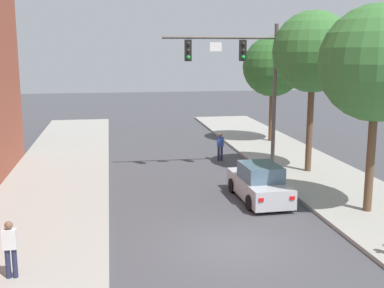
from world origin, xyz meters
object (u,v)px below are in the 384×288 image
at_px(street_tree_third, 273,67).
at_px(pedestrian_crossing_road, 220,145).
at_px(street_tree_second, 313,52).
at_px(car_lead_silver, 259,184).
at_px(traffic_signal_mast, 244,71).
at_px(street_tree_nearest, 377,64).
at_px(pedestrian_sidewalk_left_walker, 10,247).

bearing_deg(street_tree_third, pedestrian_crossing_road, -133.82).
bearing_deg(street_tree_second, street_tree_third, 84.27).
distance_m(car_lead_silver, pedestrian_crossing_road, 7.68).
bearing_deg(pedestrian_crossing_road, traffic_signal_mast, -79.19).
height_order(traffic_signal_mast, car_lead_silver, traffic_signal_mast).
distance_m(traffic_signal_mast, street_tree_second, 3.52).
bearing_deg(street_tree_nearest, pedestrian_crossing_road, 109.55).
height_order(pedestrian_crossing_road, street_tree_nearest, street_tree_nearest).
height_order(traffic_signal_mast, pedestrian_sidewalk_left_walker, traffic_signal_mast).
xyz_separation_m(traffic_signal_mast, pedestrian_sidewalk_left_walker, (-9.61, -10.97, -4.25)).
height_order(pedestrian_sidewalk_left_walker, pedestrian_crossing_road, pedestrian_sidewalk_left_walker).
relative_size(pedestrian_crossing_road, street_tree_third, 0.23).
relative_size(traffic_signal_mast, pedestrian_sidewalk_left_walker, 4.57).
bearing_deg(pedestrian_sidewalk_left_walker, traffic_signal_mast, 48.80).
xyz_separation_m(traffic_signal_mast, pedestrian_crossing_road, (-0.55, 2.88, -4.40)).
xyz_separation_m(pedestrian_crossing_road, street_tree_second, (3.85, -3.69, 5.33)).
height_order(car_lead_silver, pedestrian_crossing_road, pedestrian_crossing_road).
height_order(traffic_signal_mast, street_tree_second, street_tree_second).
xyz_separation_m(street_tree_second, street_tree_third, (0.86, 8.60, -1.00)).
xyz_separation_m(pedestrian_crossing_road, street_tree_nearest, (3.60, -10.15, 4.94)).
relative_size(street_tree_nearest, street_tree_third, 1.11).
relative_size(traffic_signal_mast, car_lead_silver, 1.75).
xyz_separation_m(street_tree_nearest, street_tree_third, (1.11, 15.06, -0.62)).
xyz_separation_m(car_lead_silver, street_tree_third, (4.74, 12.59, 4.51)).
height_order(car_lead_silver, street_tree_second, street_tree_second).
distance_m(street_tree_second, street_tree_third, 8.70).
bearing_deg(street_tree_third, car_lead_silver, -110.65).
xyz_separation_m(traffic_signal_mast, car_lead_silver, (-0.58, -4.80, -4.59)).
bearing_deg(traffic_signal_mast, car_lead_silver, -96.93).
bearing_deg(street_tree_nearest, street_tree_third, 85.80).
relative_size(pedestrian_sidewalk_left_walker, street_tree_second, 0.20).
relative_size(pedestrian_sidewalk_left_walker, street_tree_third, 0.23).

